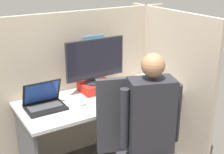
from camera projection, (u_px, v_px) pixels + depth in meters
cubicle_panel_back at (83, 83)px, 3.25m from camera, size 2.03×0.05×1.51m
cubicle_panel_right at (167, 82)px, 3.31m from camera, size 0.04×1.29×1.51m
desk at (100, 114)px, 3.04m from camera, size 1.53×0.66×0.73m
paper_box at (96, 87)px, 3.12m from camera, size 0.31×0.25×0.09m
monitor at (95, 61)px, 3.03m from camera, size 0.62×0.22×0.44m
laptop at (44, 103)px, 2.74m from camera, size 0.34×0.25×0.25m
mouse at (82, 104)px, 2.80m from camera, size 0.07×0.04×0.04m
stapler at (161, 83)px, 3.27m from camera, size 0.05×0.14×0.04m
carrot_toy at (109, 103)px, 2.80m from camera, size 0.04×0.15×0.04m
office_chair at (137, 146)px, 2.53m from camera, size 0.60×0.64×1.10m
person at (155, 128)px, 2.36m from camera, size 0.46×0.47×1.35m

